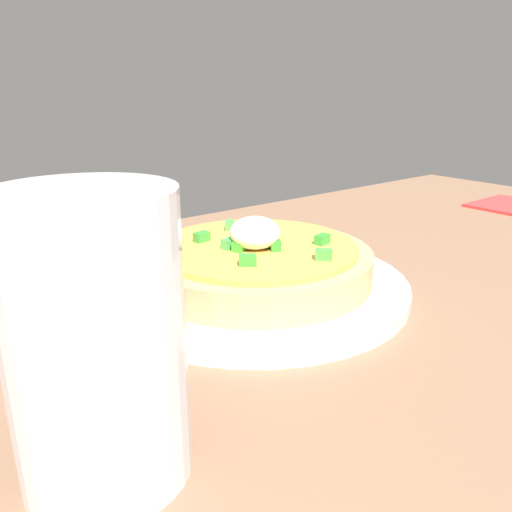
# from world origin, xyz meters

# --- Properties ---
(dining_table) EXTENTS (1.17, 0.65, 0.02)m
(dining_table) POSITION_xyz_m (0.00, 0.00, 0.01)
(dining_table) COLOR #8D674D
(dining_table) RESTS_ON ground
(plate) EXTENTS (0.25, 0.25, 0.01)m
(plate) POSITION_xyz_m (0.05, -0.07, 0.03)
(plate) COLOR silver
(plate) RESTS_ON dining_table
(pizza) EXTENTS (0.19, 0.19, 0.06)m
(pizza) POSITION_xyz_m (0.05, -0.07, 0.05)
(pizza) COLOR tan
(pizza) RESTS_ON plate
(cup_near) EXTENTS (0.07, 0.07, 0.13)m
(cup_near) POSITION_xyz_m (0.23, 0.05, 0.08)
(cup_near) COLOR silver
(cup_near) RESTS_ON dining_table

